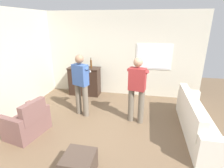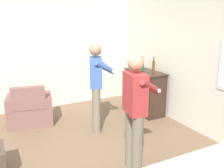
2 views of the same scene
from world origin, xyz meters
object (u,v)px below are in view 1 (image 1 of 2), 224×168
bottle_liquor_amber (80,64)px  ottoman (79,165)px  armchair (28,123)px  person_standing_right (137,88)px  sideboard_cabinet (85,81)px  couch (195,120)px  person_standing_left (81,83)px  bottle_wine_green (91,64)px

bottle_liquor_amber → ottoman: (1.24, -3.38, -0.90)m
armchair → person_standing_right: (2.37, 1.03, 0.65)m
sideboard_cabinet → couch: bearing=-27.7°
ottoman → person_standing_left: person_standing_left is taller
couch → bottle_liquor_amber: (-3.42, 1.74, 0.76)m
sideboard_cabinet → bottle_liquor_amber: bottle_liquor_amber is taller
armchair → ottoman: armchair is taller
sideboard_cabinet → person_standing_right: size_ratio=0.65×
sideboard_cabinet → bottle_liquor_amber: 0.63m
couch → bottle_liquor_amber: bearing=153.0°
couch → bottle_liquor_amber: size_ratio=7.68×
couch → bottle_wine_green: bottle_wine_green is taller
sideboard_cabinet → person_standing_left: (0.42, -1.39, 0.45)m
couch → person_standing_right: (-1.37, 0.25, 0.61)m
couch → person_standing_left: 2.92m
bottle_wine_green → person_standing_left: (0.18, -1.43, -0.18)m
bottle_wine_green → ottoman: bearing=-76.1°
armchair → person_standing_left: (0.90, 1.10, 0.65)m
couch → bottle_wine_green: (-3.02, 1.76, 0.78)m
bottle_liquor_amber → person_standing_left: person_standing_left is taller
bottle_liquor_amber → person_standing_left: 1.54m
person_standing_left → person_standing_right: size_ratio=1.00×
couch → armchair: bearing=-168.3°
sideboard_cabinet → bottle_wine_green: size_ratio=3.17×
couch → person_standing_right: size_ratio=1.39×
couch → person_standing_right: 1.52m
person_standing_left → person_standing_right: bearing=-2.9°
bottle_wine_green → bottle_liquor_amber: bearing=-178.0°
couch → ottoman: size_ratio=4.57×
bottle_liquor_amber → ottoman: bearing=-69.9°
person_standing_left → person_standing_right: 1.47m
sideboard_cabinet → person_standing_right: (1.89, -1.46, 0.45)m
couch → bottle_wine_green: size_ratio=6.81×
bottle_liquor_amber → person_standing_left: size_ratio=0.18×
bottle_liquor_amber → person_standing_right: person_standing_right is taller
ottoman → person_standing_right: (0.81, 1.89, 0.74)m
sideboard_cabinet → bottle_liquor_amber: (-0.15, 0.03, 0.61)m
couch → bottle_liquor_amber: 3.91m
sideboard_cabinet → ottoman: size_ratio=2.12×
person_standing_right → ottoman: bearing=-113.1°
ottoman → couch: bearing=36.9°
person_standing_right → armchair: bearing=-156.5°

